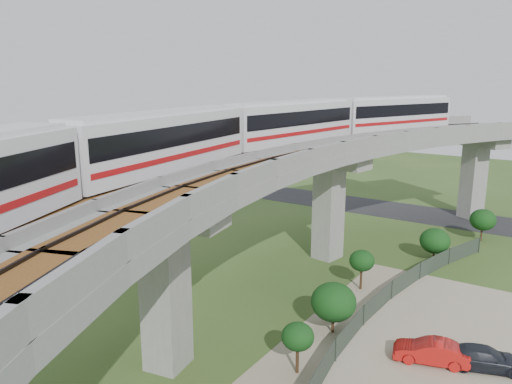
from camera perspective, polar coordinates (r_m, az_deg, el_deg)
ground at (r=38.14m, az=-0.02°, el=-11.76°), size 160.00×160.00×0.00m
dirt_lot at (r=31.72m, az=20.57°, el=-18.09°), size 18.00×26.00×0.04m
asphalt_road at (r=63.97m, az=14.90°, el=-1.91°), size 60.00×8.00×0.03m
viaduct at (r=33.42m, az=5.49°, el=0.98°), size 19.58×73.98×11.40m
metro_train at (r=34.25m, az=0.02°, el=6.85°), size 10.94×61.35×3.64m
fence at (r=34.00m, az=14.29°, el=-14.03°), size 3.87×38.73×1.50m
tree_0 at (r=54.33m, az=24.50°, el=-2.92°), size 2.49×2.49×3.25m
tree_1 at (r=46.90m, az=19.77°, el=-5.27°), size 2.63×2.63×3.01m
tree_2 at (r=39.12m, az=12.01°, el=-7.70°), size 1.91×1.91×3.16m
tree_3 at (r=32.58m, az=8.86°, el=-12.31°), size 2.88×2.88×3.35m
tree_4 at (r=28.28m, az=4.80°, el=-16.16°), size 1.81×1.81×2.99m
car_red at (r=31.44m, az=19.34°, el=-16.81°), size 4.38×2.53×1.36m
car_dark at (r=31.99m, az=24.71°, el=-16.86°), size 4.67×3.15×1.26m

